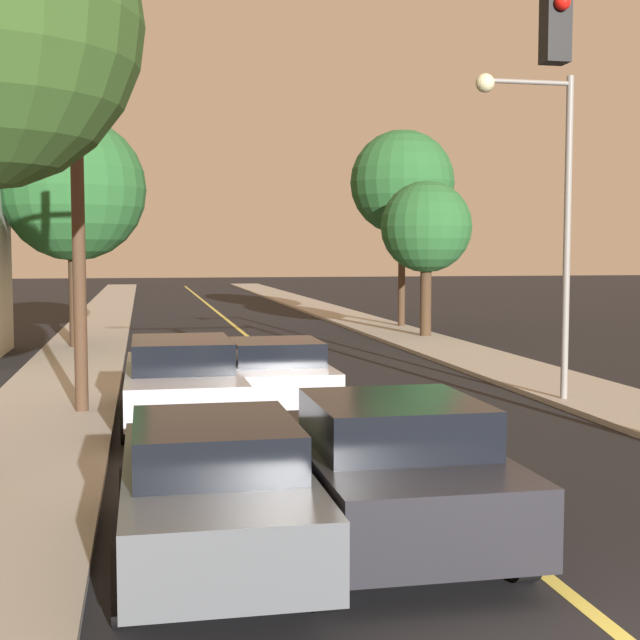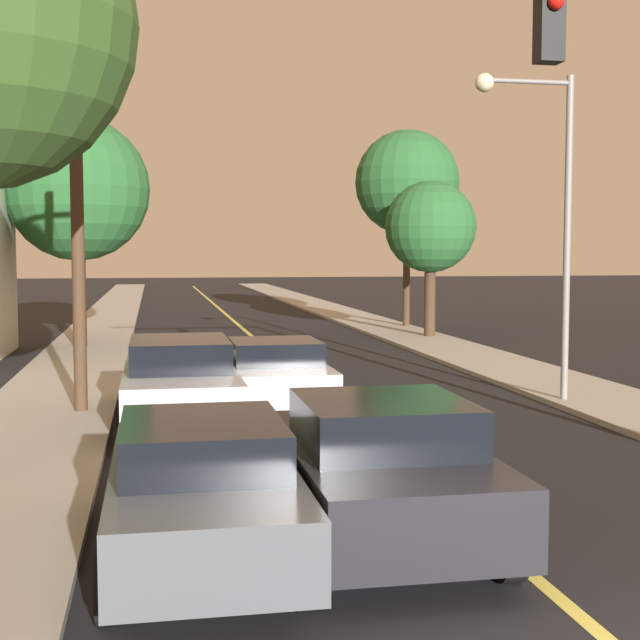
# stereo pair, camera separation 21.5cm
# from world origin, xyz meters

# --- Properties ---
(road_surface) EXTENTS (8.38, 80.00, 0.01)m
(road_surface) POSITION_xyz_m (0.00, 36.00, 0.01)
(road_surface) COLOR black
(road_surface) RESTS_ON ground
(sidewalk_left) EXTENTS (2.50, 80.00, 0.12)m
(sidewalk_left) POSITION_xyz_m (-5.44, 36.00, 0.06)
(sidewalk_left) COLOR #9E998E
(sidewalk_left) RESTS_ON ground
(sidewalk_right) EXTENTS (2.50, 80.00, 0.12)m
(sidewalk_right) POSITION_xyz_m (5.44, 36.00, 0.06)
(sidewalk_right) COLOR #9E998E
(sidewalk_right) RESTS_ON ground
(car_near_lane_front) EXTENTS (2.00, 4.06, 1.55)m
(car_near_lane_front) POSITION_xyz_m (-1.17, 3.44, 0.80)
(car_near_lane_front) COLOR black
(car_near_lane_front) RESTS_ON ground
(car_near_lane_second) EXTENTS (2.01, 3.99, 1.35)m
(car_near_lane_second) POSITION_xyz_m (-1.17, 11.60, 0.70)
(car_near_lane_second) COLOR #A5A8B2
(car_near_lane_second) RESTS_ON ground
(car_outer_lane_front) EXTENTS (1.86, 4.30, 1.44)m
(car_outer_lane_front) POSITION_xyz_m (-3.02, 3.21, 0.76)
(car_outer_lane_front) COLOR #474C51
(car_outer_lane_front) RESTS_ON ground
(car_outer_lane_second) EXTENTS (2.04, 5.15, 1.52)m
(car_outer_lane_second) POSITION_xyz_m (-3.02, 10.48, 0.79)
(car_outer_lane_second) COLOR #A5A8B2
(car_outer_lane_second) RESTS_ON ground
(streetlamp_right) EXTENTS (2.00, 0.36, 6.32)m
(streetlamp_right) POSITION_xyz_m (4.03, 10.96, 4.26)
(streetlamp_right) COLOR slate
(streetlamp_right) RESTS_ON ground
(utility_pole_left) EXTENTS (1.60, 0.24, 7.03)m
(utility_pole_left) POSITION_xyz_m (-4.79, 11.43, 3.79)
(utility_pole_left) COLOR #422D1E
(utility_pole_left) RESTS_ON ground
(tree_left_far) EXTENTS (4.39, 4.39, 7.02)m
(tree_left_far) POSITION_xyz_m (-5.69, 22.97, 4.93)
(tree_left_far) COLOR #3D2B1C
(tree_left_far) RESTS_ON ground
(tree_right_near) EXTENTS (3.15, 3.15, 5.36)m
(tree_right_near) POSITION_xyz_m (5.98, 24.23, 3.87)
(tree_right_near) COLOR #3D2B1C
(tree_right_near) RESTS_ON ground
(tree_right_far) EXTENTS (4.07, 4.07, 7.65)m
(tree_right_far) POSITION_xyz_m (6.35, 28.44, 5.72)
(tree_right_far) COLOR #3D2B1C
(tree_right_far) RESTS_ON ground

